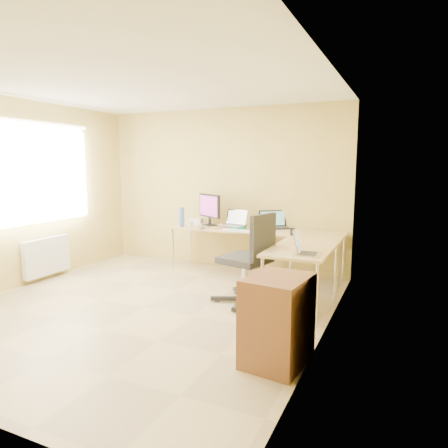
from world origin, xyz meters
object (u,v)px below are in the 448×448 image
at_px(monitor, 210,210).
at_px(desk_fan, 210,216).
at_px(water_bottle, 182,217).
at_px(office_chair, 245,263).
at_px(laptop_return, 307,245).
at_px(mug, 190,224).
at_px(cabinet, 277,323).
at_px(desk_main, 255,253).
at_px(laptop_center, 233,218).
at_px(keyboard, 238,231).
at_px(desk_return, 302,276).
at_px(laptop_black, 275,220).

bearing_deg(monitor, desk_fan, 144.90).
height_order(water_bottle, office_chair, office_chair).
relative_size(water_bottle, office_chair, 0.27).
relative_size(monitor, laptop_return, 1.76).
bearing_deg(water_bottle, mug, -10.26).
distance_m(laptop_return, cabinet, 1.19).
relative_size(desk_main, water_bottle, 8.69).
xyz_separation_m(desk_fan, cabinet, (1.98, -2.70, -0.51)).
distance_m(desk_fan, laptop_return, 2.55).
bearing_deg(water_bottle, laptop_center, 14.28).
relative_size(laptop_center, keyboard, 0.74).
xyz_separation_m(keyboard, desk_fan, (-0.70, 0.50, 0.13)).
bearing_deg(cabinet, desk_fan, 133.13).
bearing_deg(office_chair, laptop_return, -1.85).
bearing_deg(office_chair, desk_return, 28.91).
xyz_separation_m(desk_main, laptop_center, (-0.33, -0.06, 0.53)).
bearing_deg(keyboard, mug, -168.06).
relative_size(desk_return, water_bottle, 4.26).
distance_m(laptop_black, mug, 1.30).
xyz_separation_m(desk_return, office_chair, (-0.67, -0.18, 0.14)).
xyz_separation_m(mug, office_chair, (1.26, -0.88, -0.28)).
height_order(desk_main, keyboard, keyboard).
xyz_separation_m(mug, water_bottle, (-0.17, 0.03, 0.10)).
height_order(desk_return, laptop_center, laptop_center).
distance_m(monitor, desk_fan, 0.20).
bearing_deg(laptop_black, keyboard, -165.17).
bearing_deg(water_bottle, laptop_black, 18.79).
bearing_deg(laptop_return, laptop_center, 41.98).
relative_size(mug, laptop_return, 0.34).
bearing_deg(desk_fan, laptop_center, -4.39).
relative_size(water_bottle, cabinet, 0.37).
height_order(laptop_center, cabinet, laptop_center).
xyz_separation_m(laptop_center, desk_fan, (-0.52, 0.26, -0.03)).
height_order(laptop_center, keyboard, laptop_center).
height_order(laptop_center, desk_fan, laptop_center).
xyz_separation_m(desk_main, mug, (-0.96, -0.30, 0.42)).
bearing_deg(keyboard, monitor, 163.52).
bearing_deg(laptop_black, desk_return, -95.17).
xyz_separation_m(keyboard, water_bottle, (-0.97, 0.03, 0.14)).
bearing_deg(desk_fan, desk_return, -10.85).
xyz_separation_m(water_bottle, cabinet, (2.25, -2.23, -0.52)).
bearing_deg(mug, laptop_black, 22.50).
height_order(desk_main, office_chair, office_chair).
distance_m(desk_main, keyboard, 0.50).
xyz_separation_m(laptop_center, laptop_black, (0.58, 0.26, -0.03)).
height_order(keyboard, desk_fan, desk_fan).
height_order(desk_main, water_bottle, water_bottle).
height_order(desk_return, desk_fan, desk_fan).
height_order(monitor, desk_fan, monitor).
xyz_separation_m(desk_return, desk_fan, (-1.83, 1.20, 0.50)).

